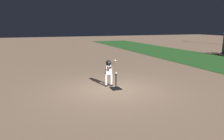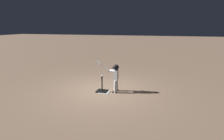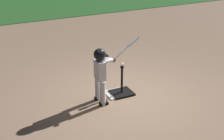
{
  "view_description": "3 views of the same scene",
  "coord_description": "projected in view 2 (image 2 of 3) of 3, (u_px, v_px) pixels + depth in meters",
  "views": [
    {
      "loc": [
        8.46,
        -3.16,
        2.71
      ],
      "look_at": [
        0.09,
        -0.02,
        0.87
      ],
      "focal_mm": 35.0,
      "sensor_mm": 36.0,
      "label": 1
    },
    {
      "loc": [
        -2.3,
        6.79,
        2.7
      ],
      "look_at": [
        -0.42,
        0.08,
        0.94
      ],
      "focal_mm": 28.0,
      "sensor_mm": 36.0,
      "label": 2
    },
    {
      "loc": [
        -2.81,
        -5.12,
        3.27
      ],
      "look_at": [
        -0.3,
        0.1,
        0.67
      ],
      "focal_mm": 50.0,
      "sensor_mm": 36.0,
      "label": 3
    }
  ],
  "objects": [
    {
      "name": "home_plate",
      "position": [
        104.0,
        92.0,
        7.34
      ],
      "size": [
        0.44,
        0.44,
        0.02
      ],
      "primitive_type": "cube",
      "rotation": [
        0.0,
        0.0,
        -0.01
      ],
      "color": "white",
      "rests_on": "ground_plane"
    },
    {
      "name": "ground_plane",
      "position": [
        103.0,
        90.0,
        7.61
      ],
      "size": [
        90.0,
        90.0,
        0.0
      ],
      "primitive_type": "plane",
      "color": "#93755B"
    },
    {
      "name": "baseball",
      "position": [
        102.0,
        76.0,
        7.24
      ],
      "size": [
        0.07,
        0.07,
        0.07
      ],
      "primitive_type": "sphere",
      "color": "white",
      "rests_on": "batting_tee"
    },
    {
      "name": "batting_tee",
      "position": [
        102.0,
        90.0,
        7.39
      ],
      "size": [
        0.47,
        0.42,
        0.66
      ],
      "color": "black",
      "rests_on": "ground_plane"
    },
    {
      "name": "batter_child",
      "position": [
        115.0,
        74.0,
        7.22
      ],
      "size": [
        1.0,
        0.37,
        1.33
      ],
      "color": "silver",
      "rests_on": "ground_plane"
    }
  ]
}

